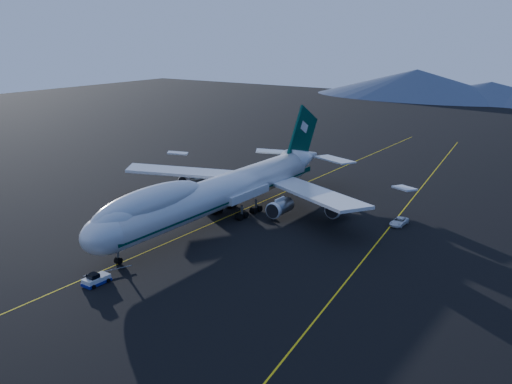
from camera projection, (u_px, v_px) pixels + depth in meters
The scene contains 6 objects.
ground at pixel (220, 220), 112.37m from camera, with size 500.00×500.00×0.00m, color black.
taxiway_line_main at pixel (220, 220), 112.37m from camera, with size 0.25×220.00×0.01m, color yellow.
taxiway_line_side at pixel (383, 235), 104.10m from camera, with size 0.25×200.00×0.01m, color yellow.
boeing_747 at pixel (219, 192), 110.81m from camera, with size 59.62×72.43×19.37m.
pushback_tug at pixel (96, 280), 83.89m from camera, with size 2.48×4.17×1.79m.
service_van at pixel (399, 222), 109.26m from camera, with size 2.35×5.10×1.42m, color white.
Camera 1 is at (65.84, -84.13, 36.02)m, focal length 40.00 mm.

